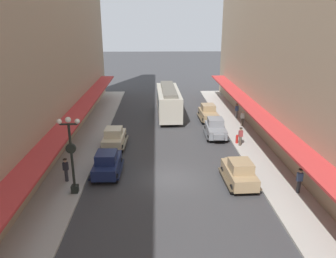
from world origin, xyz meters
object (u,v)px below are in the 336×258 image
parked_car_4 (208,113)px  fire_hydrant (237,139)px  parked_car_3 (107,163)px  pedestrian_0 (66,170)px  parked_car_2 (216,128)px  streetcar (168,100)px  lamp_post_with_clock (71,152)px  pedestrian_3 (299,181)px  parked_car_1 (114,137)px  parked_car_0 (239,172)px  pedestrian_2 (242,118)px  pedestrian_1 (241,136)px  pedestrian_4 (237,111)px

parked_car_4 → fire_hydrant: 7.81m
parked_car_3 → pedestrian_0: size_ratio=2.56×
parked_car_4 → parked_car_3: bearing=-125.3°
parked_car_2 → streetcar: size_ratio=0.45×
lamp_post_with_clock → pedestrian_0: (-0.95, 1.64, -1.97)m
pedestrian_3 → parked_car_1: bearing=145.3°
streetcar → fire_hydrant: 11.46m
parked_car_2 → parked_car_4: bearing=88.6°
parked_car_1 → parked_car_4: same height
streetcar → parked_car_2: bearing=-60.4°
parked_car_1 → pedestrian_3: bearing=-34.7°
lamp_post_with_clock → fire_hydrant: 15.60m
parked_car_0 → pedestrian_3: parked_car_0 is taller
parked_car_3 → pedestrian_3: size_ratio=2.56×
pedestrian_2 → pedestrian_3: size_ratio=0.98×
fire_hydrant → pedestrian_1: bearing=-75.8°
pedestrian_1 → parked_car_0: bearing=-104.4°
pedestrian_0 → parked_car_2: bearing=37.1°
pedestrian_2 → parked_car_4: bearing=141.8°
streetcar → lamp_post_with_clock: 19.62m
parked_car_0 → lamp_post_with_clock: size_ratio=0.83×
parked_car_2 → lamp_post_with_clock: 15.63m
parked_car_0 → pedestrian_0: bearing=177.0°
lamp_post_with_clock → pedestrian_4: 22.35m
parked_car_0 → pedestrian_3: bearing=-23.7°
parked_car_2 → pedestrian_2: size_ratio=2.62×
pedestrian_3 → pedestrian_4: size_ratio=1.00×
parked_car_1 → pedestrian_3: parked_car_1 is taller
parked_car_1 → fire_hydrant: size_ratio=5.24×
pedestrian_0 → pedestrian_1: same height
parked_car_3 → pedestrian_1: parked_car_3 is taller
parked_car_2 → parked_car_3: 12.27m
parked_car_0 → pedestrian_3: size_ratio=2.58×
parked_car_0 → fire_hydrant: (1.66, 7.64, -0.38)m
parked_car_4 → pedestrian_2: parked_car_4 is taller
streetcar → fire_hydrant: (5.93, -9.71, -1.34)m
pedestrian_4 → pedestrian_2: bearing=-92.0°
pedestrian_1 → pedestrian_2: (1.61, 5.70, -0.02)m
parked_car_4 → lamp_post_with_clock: 19.92m
parked_car_2 → parked_car_3: same height
streetcar → pedestrian_3: (7.82, -18.91, -0.89)m
fire_hydrant → pedestrian_3: (1.89, -9.20, 0.45)m
streetcar → pedestrian_4: (7.79, -1.58, -0.89)m
parked_car_0 → parked_car_2: same height
parked_car_2 → pedestrian_3: size_ratio=2.58×
lamp_post_with_clock → pedestrian_2: bearing=43.5°
parked_car_2 → pedestrian_0: size_ratio=2.58×
pedestrian_4 → pedestrian_1: bearing=-101.1°
pedestrian_3 → parked_car_3: bearing=165.1°
parked_car_2 → pedestrian_1: (1.77, -2.73, 0.07)m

